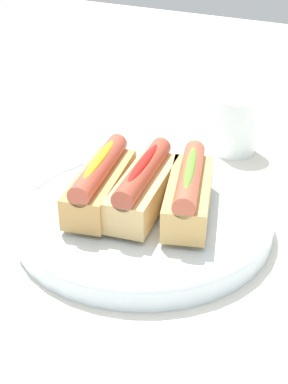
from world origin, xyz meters
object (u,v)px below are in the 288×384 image
object	(u,v)px
hotdog_side	(100,182)
water_glass	(235,129)
hotdog_back	(144,186)
hotdog_front	(189,191)
serving_bowl	(144,216)

from	to	relation	value
hotdog_side	water_glass	distance (m)	0.29
hotdog_back	water_glass	distance (m)	0.26
hotdog_front	hotdog_side	world-z (taller)	same
serving_bowl	hotdog_side	xyz separation A→B (m)	(-0.02, 0.05, 0.04)
hotdog_side	hotdog_back	bearing A→B (deg)	-71.58
water_glass	hotdog_side	bearing A→B (deg)	166.79
serving_bowl	hotdog_back	world-z (taller)	hotdog_back
hotdog_back	hotdog_front	bearing A→B (deg)	-71.58
serving_bowl	hotdog_front	size ratio (longest dim) A/B	2.04
hotdog_front	hotdog_side	bearing A→B (deg)	108.42
serving_bowl	hotdog_side	size ratio (longest dim) A/B	2.04
hotdog_front	water_glass	distance (m)	0.25
hotdog_back	hotdog_side	distance (m)	0.06
hotdog_back	serving_bowl	bearing A→B (deg)	155.62
serving_bowl	hotdog_front	distance (m)	0.07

